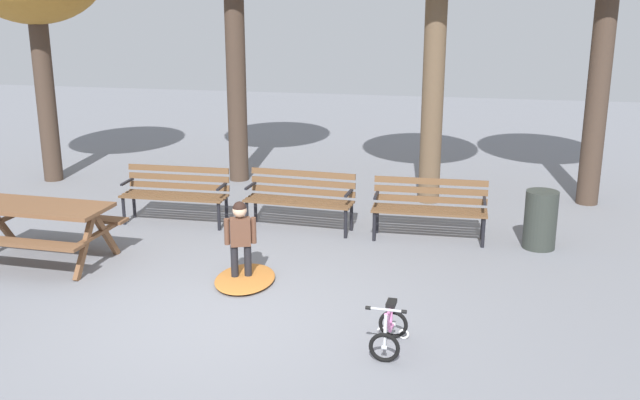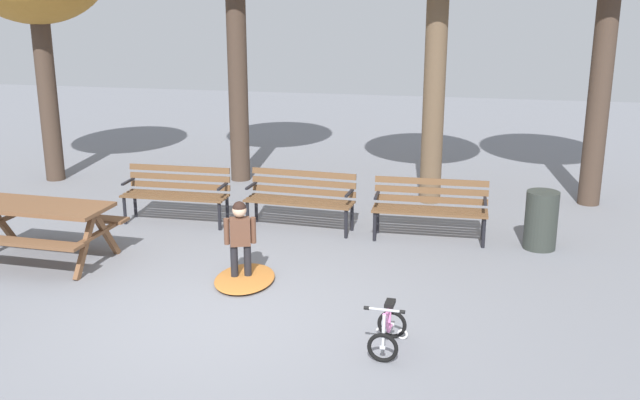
% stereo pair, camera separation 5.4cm
% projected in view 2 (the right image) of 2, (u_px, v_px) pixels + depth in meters
% --- Properties ---
extents(ground, '(36.00, 36.00, 0.00)m').
position_uv_depth(ground, '(223.00, 316.00, 7.90)').
color(ground, slate).
extents(picnic_table, '(1.85, 1.41, 0.79)m').
position_uv_depth(picnic_table, '(40.00, 218.00, 9.37)').
color(picnic_table, brown).
rests_on(picnic_table, ground).
extents(park_bench_far_left, '(1.61, 0.48, 0.85)m').
position_uv_depth(park_bench_far_left, '(177.00, 190.00, 11.01)').
color(park_bench_far_left, brown).
rests_on(park_bench_far_left, ground).
extents(park_bench_left, '(1.63, 0.56, 0.85)m').
position_uv_depth(park_bench_left, '(301.00, 195.00, 10.71)').
color(park_bench_left, brown).
rests_on(park_bench_left, ground).
extents(park_bench_right, '(1.61, 0.49, 0.85)m').
position_uv_depth(park_bench_right, '(430.00, 204.00, 10.26)').
color(park_bench_right, brown).
rests_on(park_bench_right, ground).
extents(child_standing, '(0.36, 0.24, 1.01)m').
position_uv_depth(child_standing, '(240.00, 235.00, 8.70)').
color(child_standing, black).
rests_on(child_standing, ground).
extents(kids_bicycle, '(0.39, 0.57, 0.54)m').
position_uv_depth(kids_bicycle, '(388.00, 331.00, 7.10)').
color(kids_bicycle, black).
rests_on(kids_bicycle, ground).
extents(leaf_pile, '(0.79, 1.07, 0.07)m').
position_uv_depth(leaf_pile, '(245.00, 278.00, 8.85)').
color(leaf_pile, '#B26B2D').
rests_on(leaf_pile, ground).
extents(trash_bin, '(0.44, 0.44, 0.80)m').
position_uv_depth(trash_bin, '(541.00, 220.00, 9.89)').
color(trash_bin, '#2D332D').
rests_on(trash_bin, ground).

